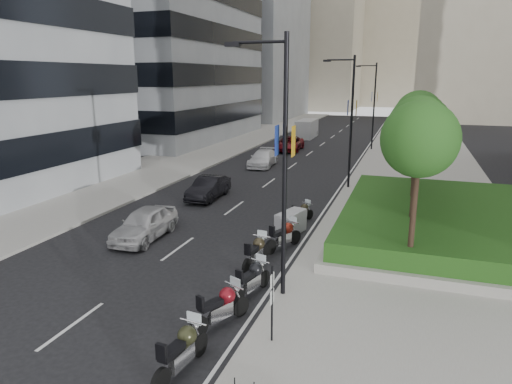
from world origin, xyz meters
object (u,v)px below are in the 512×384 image
at_px(motorcycle_3, 256,252).
at_px(motorcycle_4, 284,235).
at_px(car_b, 208,188).
at_px(motorcycle_0, 182,350).
at_px(car_d, 289,144).
at_px(lamp_post_2, 373,102).
at_px(lamp_post_1, 349,116).
at_px(motorcycle_2, 252,279).
at_px(parking_sign, 272,300).
at_px(lamp_post_0, 280,157).
at_px(motorcycle_1, 221,307).
at_px(motorcycle_5, 291,223).
at_px(motorcycle_6, 302,213).
at_px(delivery_van, 306,130).
at_px(car_a, 145,223).
at_px(car_c, 263,158).

relative_size(motorcycle_3, motorcycle_4, 1.05).
relative_size(motorcycle_3, car_b, 0.55).
height_order(motorcycle_0, motorcycle_3, motorcycle_0).
bearing_deg(car_d, motorcycle_3, -80.71).
bearing_deg(lamp_post_2, motorcycle_4, -91.99).
distance_m(lamp_post_1, motorcycle_0, 22.45).
relative_size(lamp_post_1, motorcycle_3, 3.83).
relative_size(motorcycle_2, motorcycle_3, 0.97).
relative_size(parking_sign, motorcycle_0, 1.02).
distance_m(lamp_post_0, motorcycle_4, 6.43).
bearing_deg(motorcycle_1, motorcycle_5, 25.47).
bearing_deg(motorcycle_6, motorcycle_5, -158.13).
xyz_separation_m(lamp_post_2, delivery_van, (-8.68, 7.86, -4.02)).
distance_m(lamp_post_1, car_d, 17.68).
xyz_separation_m(car_a, car_b, (-0.21, 7.82, -0.05)).
relative_size(motorcycle_3, car_c, 0.49).
relative_size(car_b, delivery_van, 0.80).
distance_m(parking_sign, car_d, 36.20).
distance_m(lamp_post_0, delivery_van, 43.92).
bearing_deg(motorcycle_1, car_a, 71.67).
height_order(motorcycle_4, car_a, car_a).
bearing_deg(motorcycle_1, motorcycle_6, 24.80).
height_order(motorcycle_3, car_b, car_b).
height_order(lamp_post_0, lamp_post_1, same).
bearing_deg(lamp_post_2, car_d, -160.38).
bearing_deg(car_a, motorcycle_4, 4.54).
distance_m(lamp_post_0, motorcycle_3, 5.24).
bearing_deg(car_c, motorcycle_2, -76.67).
bearing_deg(car_d, motorcycle_0, -82.45).
relative_size(car_c, delivery_van, 0.89).
bearing_deg(delivery_van, car_b, -89.64).
bearing_deg(lamp_post_2, delivery_van, 137.82).
bearing_deg(motorcycle_6, car_b, 91.69).
xyz_separation_m(motorcycle_0, motorcycle_4, (0.15, 9.53, -0.02)).
bearing_deg(car_c, car_d, 86.46).
distance_m(motorcycle_1, motorcycle_4, 7.03).
bearing_deg(car_d, motorcycle_1, -81.62).
bearing_deg(lamp_post_1, car_b, -145.72).
height_order(motorcycle_2, motorcycle_4, motorcycle_4).
bearing_deg(car_b, car_c, 89.34).
distance_m(parking_sign, motorcycle_5, 9.87).
relative_size(lamp_post_0, motorcycle_3, 3.83).
relative_size(lamp_post_1, car_b, 2.11).
distance_m(motorcycle_1, car_c, 26.42).
height_order(motorcycle_3, car_c, car_c).
distance_m(lamp_post_2, car_c, 15.08).
bearing_deg(motorcycle_2, car_d, 26.81).
xyz_separation_m(motorcycle_0, delivery_van, (-7.47, 47.85, 0.39)).
height_order(motorcycle_1, delivery_van, delivery_van).
relative_size(lamp_post_0, motorcycle_6, 4.86).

